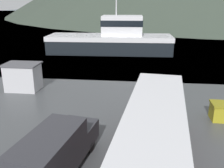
# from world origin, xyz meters

# --- Properties ---
(water_surface) EXTENTS (240.00, 240.00, 0.00)m
(water_surface) POSITION_xyz_m (0.00, 139.66, 0.00)
(water_surface) COLOR #475B6B
(water_surface) RESTS_ON ground
(tour_bus) EXTENTS (3.75, 10.80, 3.35)m
(tour_bus) POSITION_xyz_m (-1.87, 5.76, 1.88)
(tour_bus) COLOR red
(tour_bus) RESTS_ON ground
(delivery_van) EXTENTS (2.90, 6.14, 2.34)m
(delivery_van) POSITION_xyz_m (-6.36, 5.02, 1.24)
(delivery_van) COLOR #2D2D33
(delivery_van) RESTS_ON ground
(fishing_boat) EXTENTS (19.33, 6.39, 9.98)m
(fishing_boat) POSITION_xyz_m (-6.98, 34.29, 2.13)
(fishing_boat) COLOR black
(fishing_boat) RESTS_ON water_surface
(storage_bin) EXTENTS (1.14, 1.34, 1.23)m
(storage_bin) POSITION_xyz_m (2.89, 11.74, 0.62)
(storage_bin) COLOR olive
(storage_bin) RESTS_ON ground
(dock_kiosk) EXTENTS (3.13, 2.23, 2.49)m
(dock_kiosk) POSITION_xyz_m (-13.16, 16.10, 1.26)
(dock_kiosk) COLOR #B2B2B7
(dock_kiosk) RESTS_ON ground
(small_boat) EXTENTS (4.64, 7.53, 0.73)m
(small_boat) POSITION_xyz_m (-11.88, 39.39, 0.36)
(small_boat) COLOR black
(small_boat) RESTS_ON water_surface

